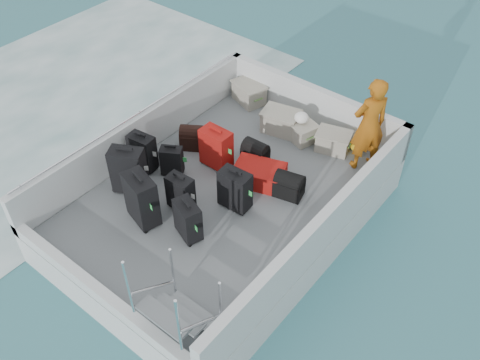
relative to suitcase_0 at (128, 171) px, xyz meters
The scene contains 24 objects.
ground 1.75m from the suitcase_0, 35.01° to the left, with size 160.00×160.00×0.00m, color #1C5864.
wake_foam 3.86m from the suitcase_0, 167.30° to the left, with size 10.00×10.00×0.00m, color white.
ferry_hull 1.59m from the suitcase_0, 35.01° to the left, with size 3.60×5.00×0.60m, color silver.
deck 1.48m from the suitcase_0, 35.01° to the left, with size 3.30×4.70×0.02m, color slate.
deck_fittings 1.59m from the suitcase_0, 18.19° to the left, with size 3.60×5.00×0.90m.
suitcase_0 is the anchor object (origin of this frame).
suitcase_1 0.54m from the suitcase_0, 114.29° to the left, with size 0.42×0.24×0.63m, color black.
suitcase_2 0.72m from the suitcase_0, 70.83° to the left, with size 0.34×0.21×0.50m, color black.
suitcase_3 0.69m from the suitcase_0, 26.72° to the right, with size 0.52×0.31×0.79m, color black.
suitcase_4 0.90m from the suitcase_0, 13.56° to the left, with size 0.39×0.23×0.58m, color black.
suitcase_5 1.42m from the suitcase_0, 63.33° to the left, with size 0.49×0.29×0.67m, color #9A180B.
suitcase_6 1.33m from the suitcase_0, ahead, with size 0.43×0.25×0.59m, color black.
suitcase_7 1.64m from the suitcase_0, 26.48° to the left, with size 0.46×0.26×0.65m, color black.
suitcase_8 2.00m from the suitcase_0, 44.14° to the left, with size 0.50×0.77×0.30m, color #9A180B.
duffel_0 1.41m from the suitcase_0, 88.15° to the left, with size 0.45×0.30×0.32m, color black, non-canonical shape.
duffel_1 2.04m from the suitcase_0, 57.63° to the left, with size 0.40×0.30×0.32m, color black, non-canonical shape.
duffel_2 2.43m from the suitcase_0, 36.24° to the left, with size 0.43×0.30×0.32m, color black, non-canonical shape.
crate_0 3.03m from the suitcase_0, 91.33° to the left, with size 0.58×0.40×0.35m, color #A49F8F.
crate_1 2.81m from the suitcase_0, 71.10° to the left, with size 0.60×0.42×0.36m, color #A49F8F.
crate_2 2.99m from the suitcase_0, 64.17° to the left, with size 0.53×0.36×0.32m, color #A49F8F.
crate_3 3.37m from the suitcase_0, 55.65° to the left, with size 0.53×0.36×0.32m, color #A49F8F.
yellow_bag 3.77m from the suitcase_0, 53.45° to the left, with size 0.28×0.26×0.22m, color yellow.
white_bag 2.98m from the suitcase_0, 64.17° to the left, with size 0.24×0.24×0.18m, color white.
passenger 3.72m from the suitcase_0, 48.04° to the left, with size 0.59×0.38×1.61m, color orange.
Camera 1 is at (3.88, -4.41, 6.33)m, focal length 40.00 mm.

